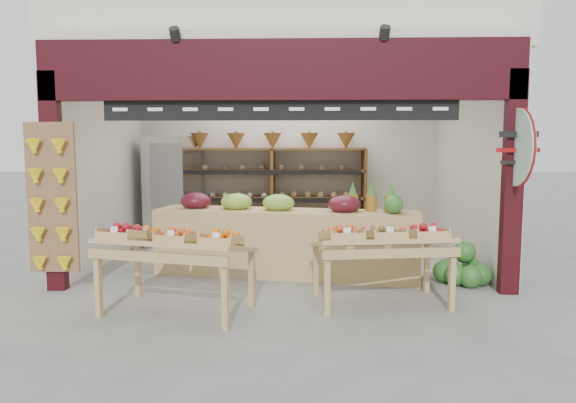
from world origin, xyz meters
The scene contains 11 objects.
ground centered at (0.00, 0.00, 0.00)m, with size 60.00×60.00×0.00m, color slate.
shop_structure centered at (0.00, 1.61, 3.92)m, with size 6.36×5.12×5.40m.
banana_board centered at (-2.73, -1.17, 1.12)m, with size 0.60×0.15×1.80m.
gift_sign centered at (2.75, -1.15, 1.75)m, with size 0.04×0.93×0.92m.
back_shelving centered at (-0.26, 1.92, 1.23)m, with size 3.28×0.54×2.00m.
refrigerator centered at (-2.04, 1.82, 0.97)m, with size 0.76×0.76×1.95m, color silver.
cardboard_stack centered at (-0.96, 0.33, 0.25)m, with size 1.01×0.73×0.69m.
mid_counter centered at (0.02, -0.22, 0.49)m, with size 3.66×1.31×1.12m.
display_table_left centered at (-1.15, -1.79, 0.74)m, with size 1.69×1.20×0.99m.
display_table_right centered at (1.15, -1.50, 0.74)m, with size 1.58×1.02×0.96m.
watermelon_pile centered at (2.34, -0.60, 0.18)m, with size 0.70×0.70×0.55m.
Camera 1 is at (0.28, -7.16, 1.75)m, focal length 32.00 mm.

